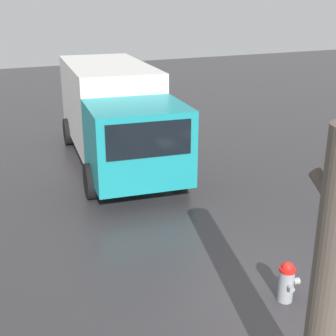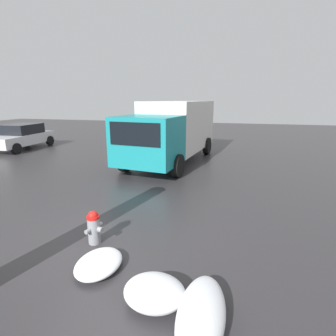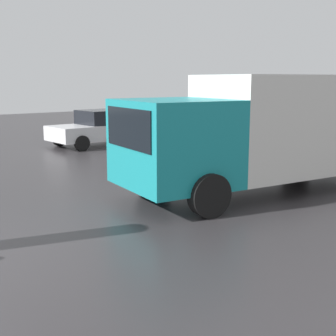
% 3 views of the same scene
% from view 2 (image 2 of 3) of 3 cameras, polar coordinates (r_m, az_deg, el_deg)
% --- Properties ---
extents(ground_plane, '(60.00, 60.00, 0.00)m').
position_cam_2_polar(ground_plane, '(5.93, -15.62, -15.37)').
color(ground_plane, '#333033').
extents(fire_hydrant, '(0.46, 0.36, 0.72)m').
position_cam_2_polar(fire_hydrant, '(5.75, -15.84, -12.21)').
color(fire_hydrant, gray).
rests_on(fire_hydrant, ground_plane).
extents(delivery_truck, '(7.47, 3.31, 2.83)m').
position_cam_2_polar(delivery_truck, '(12.66, 1.11, 8.50)').
color(delivery_truck, teal).
rests_on(delivery_truck, ground_plane).
extents(parked_car, '(4.43, 2.22, 1.47)m').
position_cam_2_polar(parked_car, '(18.33, -29.33, 6.04)').
color(parked_car, silver).
rests_on(parked_car, ground_plane).
extents(snow_pile_by_hydrant, '(1.48, 0.63, 0.43)m').
position_cam_2_polar(snow_pile_by_hydrant, '(3.92, 7.25, -29.10)').
color(snow_pile_by_hydrant, white).
rests_on(snow_pile_by_hydrant, ground_plane).
extents(snow_pile_curbside, '(1.00, 0.77, 0.22)m').
position_cam_2_polar(snow_pile_curbside, '(5.07, -14.83, -19.42)').
color(snow_pile_curbside, white).
rests_on(snow_pile_curbside, ground_plane).
extents(snow_pile_by_tree, '(0.76, 0.91, 0.41)m').
position_cam_2_polar(snow_pile_by_tree, '(4.21, -2.97, -25.39)').
color(snow_pile_by_tree, white).
rests_on(snow_pile_by_tree, ground_plane).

